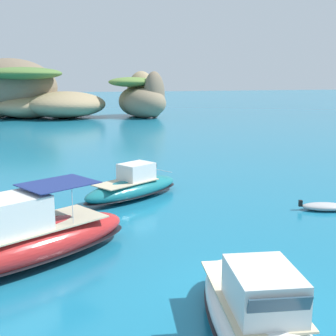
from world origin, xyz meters
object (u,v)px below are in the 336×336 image
at_px(islet_large, 24,93).
at_px(islet_small, 142,97).
at_px(motorboat_white, 257,318).
at_px(dinghy_tender, 325,207).
at_px(motorboat_teal, 133,187).
at_px(motorboat_red, 23,241).

height_order(islet_large, islet_small, islet_large).
distance_m(motorboat_white, dinghy_tender, 14.62).
height_order(islet_small, dinghy_tender, islet_small).
relative_size(islet_large, islet_small, 2.12).
xyz_separation_m(islet_large, motorboat_teal, (8.42, -60.53, -3.67)).
bearing_deg(motorboat_white, islet_large, 96.53).
xyz_separation_m(islet_small, motorboat_red, (-18.99, -64.28, -2.66)).
distance_m(islet_large, motorboat_teal, 61.22).
bearing_deg(islet_small, dinghy_tender, -92.43).
distance_m(islet_large, motorboat_red, 69.35).
bearing_deg(islet_large, motorboat_red, -88.22).
bearing_deg(islet_small, islet_large, 166.83).
xyz_separation_m(islet_large, motorboat_white, (8.80, -76.92, -3.57)).
bearing_deg(motorboat_white, islet_small, 80.27).
relative_size(islet_small, motorboat_teal, 1.95).
relative_size(islet_small, motorboat_white, 1.67).
distance_m(islet_large, islet_small, 21.73).
bearing_deg(dinghy_tender, islet_large, 105.69).
bearing_deg(motorboat_teal, motorboat_white, -88.68).
bearing_deg(islet_small, motorboat_red, -106.46).
relative_size(islet_large, motorboat_teal, 4.15).
bearing_deg(islet_large, dinghy_tender, -74.31).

